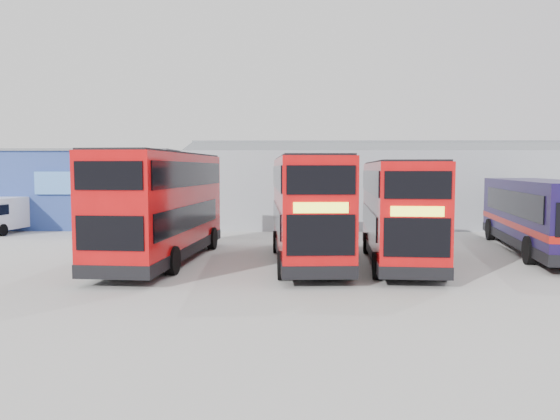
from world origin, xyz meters
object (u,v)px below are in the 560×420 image
at_px(maintenance_shed, 404,186).
at_px(double_decker_left, 163,208).
at_px(double_decker_centre, 307,210).
at_px(panel_van, 6,213).
at_px(double_decker_right, 399,213).
at_px(single_decker_blue, 541,217).
at_px(office_block, 91,188).

xyz_separation_m(maintenance_shed, double_decker_left, (-13.65, -17.04, -0.35)).
height_order(double_decker_centre, panel_van, double_decker_centre).
relative_size(double_decker_left, double_decker_centre, 1.05).
xyz_separation_m(double_decker_left, panel_van, (-11.86, 10.35, -1.05)).
bearing_deg(maintenance_shed, double_decker_centre, -114.19).
bearing_deg(double_decker_centre, maintenance_shed, 63.14).
bearing_deg(double_decker_right, double_decker_centre, -178.00).
height_order(maintenance_shed, panel_van, maintenance_shed).
bearing_deg(double_decker_centre, double_decker_left, 176.75).
xyz_separation_m(double_decker_left, single_decker_blue, (16.84, 2.66, -0.59)).
bearing_deg(double_decker_right, single_decker_blue, 27.22).
distance_m(maintenance_shed, double_decker_left, 21.84).
distance_m(maintenance_shed, panel_van, 26.41).
bearing_deg(maintenance_shed, panel_van, -165.30).
xyz_separation_m(office_block, single_decker_blue, (25.19, -12.38, -0.92)).
distance_m(maintenance_shed, single_decker_blue, 14.76).
bearing_deg(single_decker_blue, double_decker_left, 18.57).
xyz_separation_m(office_block, maintenance_shed, (22.00, 2.01, 0.02)).
distance_m(double_decker_centre, panel_van, 20.67).
relative_size(double_decker_centre, panel_van, 2.02).
xyz_separation_m(double_decker_centre, double_decker_right, (3.73, -0.20, -0.10)).
bearing_deg(maintenance_shed, single_decker_blue, -77.48).
distance_m(office_block, double_decker_left, 17.20).
height_order(double_decker_right, single_decker_blue, double_decker_right).
bearing_deg(double_decker_centre, single_decker_blue, 11.36).
height_order(double_decker_left, double_decker_right, double_decker_left).
height_order(double_decker_left, double_decker_centre, double_decker_left).
height_order(office_block, maintenance_shed, maintenance_shed).
relative_size(maintenance_shed, single_decker_blue, 2.42).
distance_m(office_block, maintenance_shed, 22.09).
bearing_deg(double_decker_left, office_block, -55.70).
bearing_deg(double_decker_left, maintenance_shed, -123.45).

